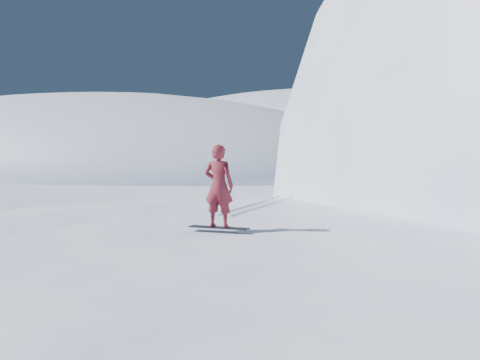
% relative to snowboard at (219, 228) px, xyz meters
% --- Properties ---
extents(ground, '(400.00, 400.00, 0.00)m').
position_rel_snowboard_xyz_m(ground, '(-1.20, 0.70, -2.41)').
color(ground, white).
rests_on(ground, ground).
extents(near_ridge, '(36.00, 28.00, 4.80)m').
position_rel_snowboard_xyz_m(near_ridge, '(-0.20, 3.70, -2.41)').
color(near_ridge, white).
rests_on(near_ridge, ground).
extents(far_ridge_a, '(120.00, 70.00, 28.00)m').
position_rel_snowboard_xyz_m(far_ridge_a, '(-71.20, 60.70, -2.41)').
color(far_ridge_a, white).
rests_on(far_ridge_a, ground).
extents(far_ridge_c, '(140.00, 90.00, 36.00)m').
position_rel_snowboard_xyz_m(far_ridge_c, '(-41.20, 110.70, -2.41)').
color(far_ridge_c, white).
rests_on(far_ridge_c, ground).
extents(wind_bumps, '(16.00, 14.40, 1.00)m').
position_rel_snowboard_xyz_m(wind_bumps, '(-1.76, 2.82, -2.41)').
color(wind_bumps, white).
rests_on(wind_bumps, ground).
extents(snowboard, '(1.51, 0.54, 0.02)m').
position_rel_snowboard_xyz_m(snowboard, '(0.00, 0.00, 0.00)').
color(snowboard, black).
rests_on(snowboard, near_ridge).
extents(snowboarder, '(0.79, 0.59, 1.98)m').
position_rel_snowboard_xyz_m(snowboarder, '(0.00, 0.00, 1.00)').
color(snowboarder, maroon).
rests_on(snowboarder, snowboard).
extents(vapor_plume, '(8.68, 6.94, 6.07)m').
position_rel_snowboard_xyz_m(vapor_plume, '(-65.62, 40.99, -2.41)').
color(vapor_plume, white).
rests_on(vapor_plume, ground).
extents(board_tracks, '(1.44, 5.95, 0.04)m').
position_rel_snowboard_xyz_m(board_tracks, '(-1.61, 5.08, 0.01)').
color(board_tracks, silver).
rests_on(board_tracks, ground).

